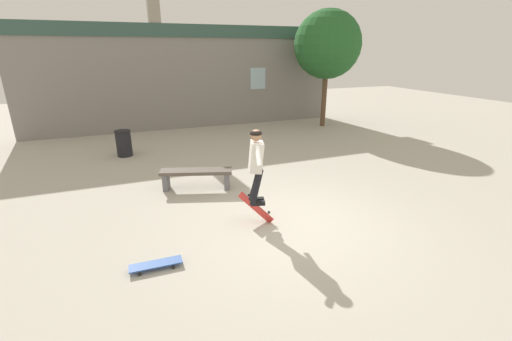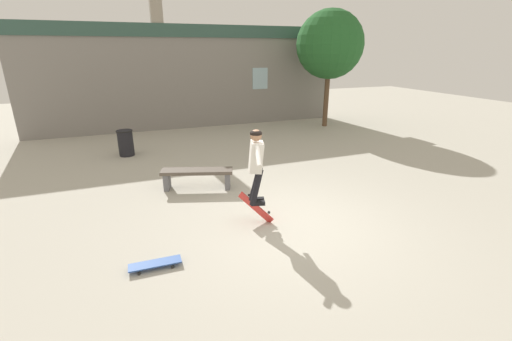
{
  "view_description": "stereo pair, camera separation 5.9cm",
  "coord_description": "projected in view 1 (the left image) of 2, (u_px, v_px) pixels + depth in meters",
  "views": [
    {
      "loc": [
        -2.76,
        -5.17,
        3.16
      ],
      "look_at": [
        -0.6,
        0.32,
        1.06
      ],
      "focal_mm": 24.0,
      "sensor_mm": 36.0,
      "label": 1
    },
    {
      "loc": [
        -2.71,
        -5.19,
        3.16
      ],
      "look_at": [
        -0.6,
        0.32,
        1.06
      ],
      "focal_mm": 24.0,
      "sensor_mm": 36.0,
      "label": 2
    }
  ],
  "objects": [
    {
      "name": "ground_plane",
      "position": [
        291.0,
        224.0,
        6.54
      ],
      "size": [
        40.0,
        40.0,
        0.0
      ],
      "primitive_type": "plane",
      "color": "#B2AD9E"
    },
    {
      "name": "building_backdrop",
      "position": [
        188.0,
        75.0,
        14.02
      ],
      "size": [
        13.49,
        0.52,
        5.41
      ],
      "color": "gray",
      "rests_on": "ground_plane"
    },
    {
      "name": "tree_right",
      "position": [
        328.0,
        45.0,
        13.81
      ],
      "size": [
        2.72,
        2.72,
        4.69
      ],
      "color": "brown",
      "rests_on": "ground_plane"
    },
    {
      "name": "park_bench",
      "position": [
        196.0,
        175.0,
        8.09
      ],
      "size": [
        1.71,
        0.89,
        0.48
      ],
      "rotation": [
        0.0,
        0.0,
        -0.32
      ],
      "color": "brown",
      "rests_on": "ground_plane"
    },
    {
      "name": "trash_bin",
      "position": [
        124.0,
        143.0,
        10.59
      ],
      "size": [
        0.5,
        0.5,
        0.81
      ],
      "color": "black",
      "rests_on": "ground_plane"
    },
    {
      "name": "skater",
      "position": [
        256.0,
        160.0,
        6.19
      ],
      "size": [
        0.41,
        1.22,
        1.42
      ],
      "rotation": [
        0.0,
        0.0,
        -0.27
      ],
      "color": "silver"
    },
    {
      "name": "skateboard_flipping",
      "position": [
        256.0,
        207.0,
        6.59
      ],
      "size": [
        0.53,
        0.56,
        0.62
      ],
      "rotation": [
        0.0,
        0.0,
        -0.72
      ],
      "color": "red"
    },
    {
      "name": "skateboard_resting",
      "position": [
        156.0,
        264.0,
        5.21
      ],
      "size": [
        0.79,
        0.26,
        0.08
      ],
      "rotation": [
        0.0,
        0.0,
        6.26
      ],
      "color": "#2D519E",
      "rests_on": "ground_plane"
    }
  ]
}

